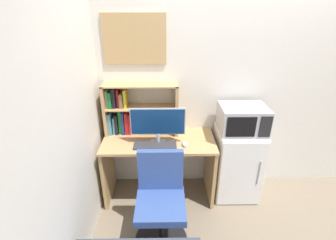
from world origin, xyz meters
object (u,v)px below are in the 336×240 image
object	(u,v)px
desk_chair	(161,206)
microwave	(243,119)
monitor	(158,123)
wall_corkboard	(134,39)
mini_fridge	(236,163)
hutch_bookshelf	(130,110)
keyboard	(155,145)
computer_mouse	(185,144)

from	to	relation	value
desk_chair	microwave	bearing A→B (deg)	36.45
monitor	wall_corkboard	size ratio (longest dim) A/B	0.88
desk_chair	mini_fridge	bearing A→B (deg)	36.32
hutch_bookshelf	mini_fridge	size ratio (longest dim) A/B	0.96
mini_fridge	microwave	world-z (taller)	microwave
hutch_bookshelf	keyboard	distance (m)	0.50
hutch_bookshelf	mini_fridge	distance (m)	1.37
monitor	wall_corkboard	bearing A→B (deg)	124.72
keyboard	wall_corkboard	bearing A→B (deg)	116.29
hutch_bookshelf	wall_corkboard	xyz separation A→B (m)	(0.08, 0.09, 0.74)
computer_mouse	desk_chair	bearing A→B (deg)	-116.95
keyboard	microwave	size ratio (longest dim) A/B	0.91
mini_fridge	microwave	xyz separation A→B (m)	(0.00, 0.00, 0.56)
keyboard	computer_mouse	bearing A→B (deg)	3.07
hutch_bookshelf	desk_chair	xyz separation A→B (m)	(0.34, -0.79, -0.63)
keyboard	computer_mouse	size ratio (longest dim) A/B	4.25
computer_mouse	mini_fridge	xyz separation A→B (m)	(0.62, 0.15, -0.35)
keyboard	wall_corkboard	xyz separation A→B (m)	(-0.20, 0.41, 1.00)
keyboard	mini_fridge	size ratio (longest dim) A/B	0.52
desk_chair	keyboard	bearing A→B (deg)	97.14
mini_fridge	desk_chair	size ratio (longest dim) A/B	0.92
keyboard	mini_fridge	bearing A→B (deg)	10.20
monitor	mini_fridge	size ratio (longest dim) A/B	0.67
hutch_bookshelf	microwave	world-z (taller)	hutch_bookshelf
computer_mouse	desk_chair	size ratio (longest dim) A/B	0.11
mini_fridge	microwave	bearing A→B (deg)	89.95
microwave	desk_chair	distance (m)	1.23
keyboard	desk_chair	world-z (taller)	desk_chair
mini_fridge	desk_chair	distance (m)	1.08
hutch_bookshelf	computer_mouse	bearing A→B (deg)	-27.13
keyboard	desk_chair	bearing A→B (deg)	-82.86
computer_mouse	wall_corkboard	xyz separation A→B (m)	(-0.51, 0.39, 1.00)
computer_mouse	mini_fridge	bearing A→B (deg)	13.63
hutch_bookshelf	keyboard	world-z (taller)	hutch_bookshelf
wall_corkboard	keyboard	bearing A→B (deg)	-63.71
computer_mouse	desk_chair	distance (m)	0.66
hutch_bookshelf	wall_corkboard	bearing A→B (deg)	47.27
monitor	mini_fridge	distance (m)	1.07
microwave	wall_corkboard	xyz separation A→B (m)	(-1.13, 0.24, 0.79)
desk_chair	wall_corkboard	size ratio (longest dim) A/B	1.41
hutch_bookshelf	computer_mouse	size ratio (longest dim) A/B	7.77
hutch_bookshelf	microwave	bearing A→B (deg)	-7.00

